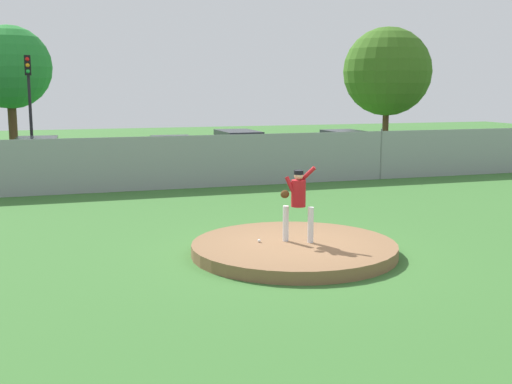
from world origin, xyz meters
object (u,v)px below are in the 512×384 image
traffic_cone_orange (112,179)px  pitcher_youth (298,198)px  parked_car_silver (173,155)px  traffic_light_near (29,92)px  parked_car_charcoal (345,150)px  baseball (259,241)px  parked_car_white (38,158)px  parked_car_slate (238,151)px

traffic_cone_orange → pitcher_youth: bearing=-75.1°
pitcher_youth → parked_car_silver: 14.50m
parked_car_silver → traffic_cone_orange: bearing=-133.1°
traffic_light_near → pitcher_youth: bearing=-71.9°
parked_car_charcoal → pitcher_youth: bearing=-119.2°
baseball → parked_car_silver: parked_car_silver is taller
parked_car_white → parked_car_silver: bearing=-4.1°
pitcher_youth → traffic_light_near: (-5.97, 18.33, 2.21)m
traffic_cone_orange → traffic_light_near: size_ratio=0.11×
parked_car_charcoal → traffic_cone_orange: (-10.95, -2.84, -0.53)m
baseball → parked_car_white: 15.47m
baseball → parked_car_slate: (3.69, 14.39, 0.53)m
pitcher_youth → parked_car_silver: size_ratio=0.39×
baseball → parked_car_white: bearing=108.4°
parked_car_white → parked_car_slate: 8.57m
parked_car_slate → traffic_cone_orange: parked_car_slate is taller
parked_car_slate → traffic_light_near: 9.94m
baseball → parked_car_silver: (0.73, 14.27, 0.45)m
parked_car_silver → parked_car_white: size_ratio=0.96×
parked_car_slate → parked_car_charcoal: size_ratio=1.17×
parked_car_white → parked_car_slate: (8.56, -0.29, 0.06)m
baseball → parked_car_slate: bearing=75.6°
parked_car_slate → parked_car_silver: bearing=-177.8°
pitcher_youth → baseball: pitcher_youth is taller
parked_car_silver → parked_car_slate: size_ratio=0.92×
baseball → parked_car_charcoal: parked_car_charcoal is taller
parked_car_silver → traffic_cone_orange: parked_car_silver is taller
pitcher_youth → parked_car_slate: bearing=78.9°
traffic_light_near → parked_car_silver: bearing=-33.2°
traffic_light_near → baseball: bearing=-74.1°
pitcher_youth → parked_car_white: pitcher_youth is taller
parked_car_slate → baseball: bearing=-104.4°
parked_car_silver → parked_car_slate: (2.96, 0.11, 0.09)m
traffic_light_near → parked_car_slate: bearing=-22.9°
parked_car_slate → traffic_light_near: (-8.84, 3.72, 2.63)m
parked_car_white → parked_car_slate: parked_car_slate is taller
parked_car_white → baseball: bearing=-71.6°
parked_car_white → traffic_light_near: size_ratio=0.89×
pitcher_youth → parked_car_white: bearing=110.9°
parked_car_white → parked_car_charcoal: (13.63, -0.67, 0.01)m
traffic_light_near → traffic_cone_orange: bearing=-67.0°
parked_car_white → parked_car_slate: size_ratio=0.95×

